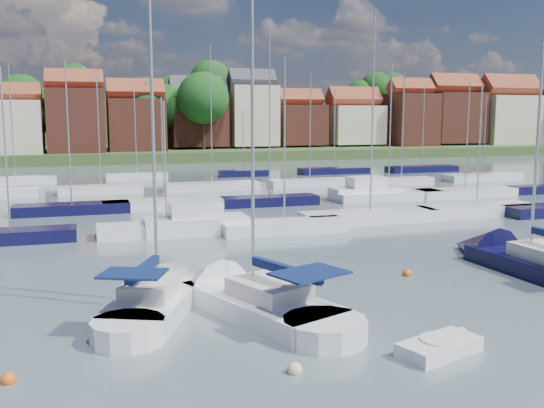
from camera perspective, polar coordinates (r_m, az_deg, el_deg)
name	(u,v)px	position (r m, az deg, el deg)	size (l,w,h in m)	color
ground	(212,195)	(62.35, -5.65, 0.86)	(260.00, 260.00, 0.00)	#424F5A
sailboat_left	(162,297)	(26.56, -10.31, -8.63)	(6.50, 10.42, 13.91)	white
sailboat_centre	(240,299)	(26.01, -3.00, -8.88)	(7.20, 11.98, 15.85)	white
sailboat_navy	(516,260)	(35.21, 21.97, -4.91)	(3.78, 12.30, 16.82)	black
tender	(439,347)	(21.88, 15.47, -12.86)	(3.28, 2.25, 0.65)	white
buoy_a	(9,383)	(20.79, -23.53, -15.16)	(0.48, 0.48, 0.48)	#D85914
buoy_b	(295,373)	(19.84, 2.15, -15.60)	(0.50, 0.50, 0.50)	beige
buoy_c	(326,344)	(22.12, 5.09, -13.03)	(0.44, 0.44, 0.44)	#D85914
buoy_d	(461,335)	(23.99, 17.38, -11.66)	(0.42, 0.42, 0.42)	beige
buoy_e	(407,276)	(31.65, 12.59, -6.61)	(0.47, 0.47, 0.47)	#D85914
marina_field	(242,196)	(58.03, -2.83, 0.77)	(79.62, 41.41, 15.93)	white
far_shore_town	(144,130)	(153.96, -11.96, 6.85)	(212.46, 90.00, 22.27)	#3A4C26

